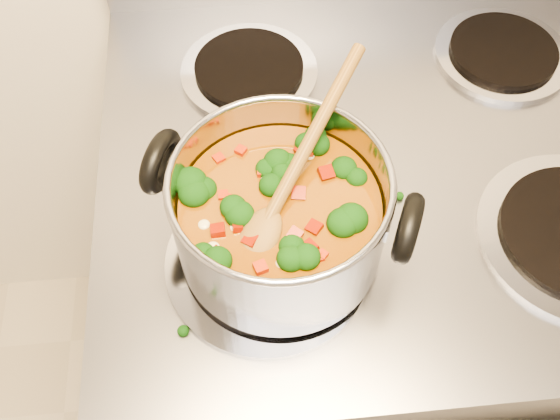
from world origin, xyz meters
name	(u,v)px	position (x,y,z in m)	size (l,w,h in m)	color
electric_range	(360,293)	(-0.05, 1.16, 0.47)	(0.79, 0.71, 1.08)	gray
stockpot	(280,216)	(-0.22, 1.02, 1.00)	(0.30, 0.23, 0.14)	#A8A8B0
wooden_spoon	(286,185)	(-0.21, 1.03, 1.04)	(0.17, 0.24, 0.10)	brown
cooktop_crumbs	(186,329)	(-0.33, 0.93, 0.92)	(0.12, 0.32, 0.01)	black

